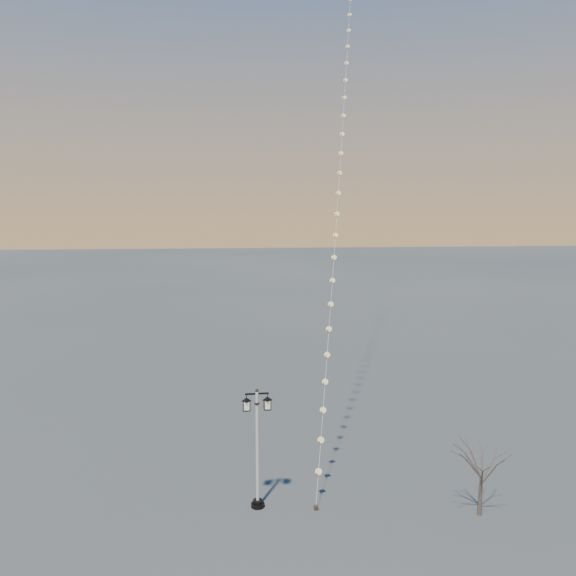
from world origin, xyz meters
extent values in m
plane|color=#414342|center=(0.00, 0.00, 0.00)|extent=(300.00, 300.00, 0.00)
cylinder|color=black|center=(-1.15, 1.91, 0.09)|extent=(0.62, 0.62, 0.18)
cylinder|color=black|center=(-1.15, 1.91, 0.26)|extent=(0.44, 0.44, 0.16)
cylinder|color=silver|center=(-1.15, 1.91, 2.94)|extent=(0.14, 0.14, 5.22)
cylinder|color=black|center=(-1.15, 1.91, 4.94)|extent=(0.22, 0.22, 0.07)
cube|color=black|center=(-1.15, 1.91, 5.39)|extent=(1.06, 0.12, 0.07)
sphere|color=black|center=(-1.15, 1.91, 5.52)|extent=(0.16, 0.16, 0.16)
pyramid|color=black|center=(-1.62, 1.89, 5.22)|extent=(0.49, 0.49, 0.16)
cube|color=beige|center=(-1.62, 1.89, 4.88)|extent=(0.29, 0.29, 0.38)
cube|color=black|center=(-1.62, 1.89, 4.67)|extent=(0.33, 0.33, 0.04)
pyramid|color=black|center=(-0.69, 1.93, 5.22)|extent=(0.49, 0.49, 0.16)
cube|color=beige|center=(-0.69, 1.93, 4.88)|extent=(0.29, 0.29, 0.38)
cube|color=black|center=(-0.69, 1.93, 4.67)|extent=(0.33, 0.33, 0.04)
cone|color=#483A30|center=(8.69, 0.33, 0.94)|extent=(0.22, 0.22, 1.88)
cylinder|color=#34221D|center=(1.47, 1.43, 0.11)|extent=(0.21, 0.21, 0.21)
cylinder|color=black|center=(1.47, 1.43, 0.13)|extent=(0.03, 0.03, 0.26)
cone|color=#F65611|center=(5.19, 16.85, 19.25)|extent=(0.08, 0.08, 0.30)
cylinder|color=white|center=(1.47, 1.43, 0.63)|extent=(0.02, 0.02, 0.84)
camera|label=1|loc=(-2.01, -23.43, 13.92)|focal=36.89mm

